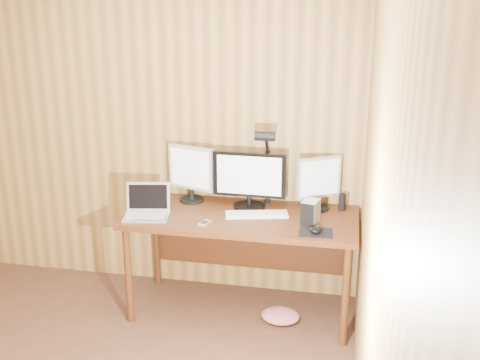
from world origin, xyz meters
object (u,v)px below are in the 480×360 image
(desk_lamp, at_px, (266,157))
(mouse, at_px, (316,229))
(monitor_left, at_px, (191,172))
(speaker, at_px, (342,202))
(laptop, at_px, (147,208))
(hard_drive, at_px, (310,212))
(monitor_right, at_px, (319,182))
(keyboard, at_px, (257,214))
(monitor_center, at_px, (249,180))
(desk, at_px, (243,227))
(phone, at_px, (205,223))

(desk_lamp, bearing_deg, mouse, -32.75)
(monitor_left, relative_size, speaker, 3.52)
(laptop, bearing_deg, desk_lamp, 11.60)
(desk_lamp, bearing_deg, hard_drive, -21.91)
(monitor_right, height_order, laptop, monitor_right)
(keyboard, xyz_separation_m, hard_drive, (0.37, -0.06, 0.07))
(monitor_right, bearing_deg, mouse, -120.45)
(monitor_center, bearing_deg, desk_lamp, 18.46)
(monitor_center, height_order, keyboard, monitor_center)
(speaker, height_order, desk_lamp, desk_lamp)
(monitor_right, height_order, mouse, monitor_right)
(laptop, bearing_deg, desk, 7.01)
(keyboard, bearing_deg, monitor_right, 13.95)
(monitor_left, bearing_deg, laptop, -105.43)
(monitor_center, distance_m, mouse, 0.65)
(mouse, bearing_deg, laptop, 168.01)
(desk, relative_size, phone, 14.36)
(monitor_center, relative_size, phone, 4.69)
(monitor_right, relative_size, desk_lamp, 0.63)
(monitor_left, distance_m, monitor_right, 0.93)
(hard_drive, xyz_separation_m, speaker, (0.20, 0.29, -0.02))
(monitor_left, height_order, keyboard, monitor_left)
(desk_lamp, bearing_deg, speaker, 18.24)
(monitor_center, distance_m, desk_lamp, 0.20)
(monitor_left, xyz_separation_m, laptop, (-0.22, -0.34, -0.17))
(speaker, bearing_deg, desk, -166.57)
(desk, distance_m, mouse, 0.62)
(laptop, height_order, speaker, laptop)
(monitor_left, bearing_deg, monitor_center, 10.99)
(hard_drive, bearing_deg, mouse, -58.63)
(monitor_center, xyz_separation_m, speaker, (0.65, 0.08, -0.15))
(desk, height_order, mouse, mouse)
(monitor_right, bearing_deg, laptop, 164.18)
(desk, distance_m, speaker, 0.72)
(phone, distance_m, desk_lamp, 0.64)
(mouse, height_order, phone, mouse)
(monitor_left, xyz_separation_m, mouse, (0.94, -0.42, -0.20))
(mouse, distance_m, hard_drive, 0.18)
(phone, distance_m, speaker, 0.99)
(monitor_right, height_order, speaker, monitor_right)
(desk, relative_size, monitor_left, 3.83)
(hard_drive, bearing_deg, phone, -152.47)
(monitor_center, distance_m, keyboard, 0.26)
(hard_drive, bearing_deg, monitor_center, 170.16)
(desk, bearing_deg, phone, -126.18)
(mouse, bearing_deg, speaker, 63.37)
(hard_drive, height_order, desk_lamp, desk_lamp)
(laptop, xyz_separation_m, speaker, (1.32, 0.37, 0.01))
(speaker, distance_m, desk_lamp, 0.63)
(keyboard, xyz_separation_m, mouse, (0.42, -0.22, 0.01))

